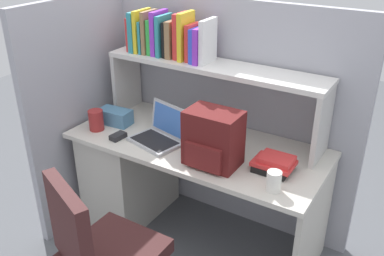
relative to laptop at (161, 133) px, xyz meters
name	(u,v)px	position (x,y,z in m)	size (l,w,h in m)	color
ground_plane	(196,235)	(0.20, 0.10, -0.78)	(8.00, 8.00, 0.00)	#595B60
desk	(148,170)	(-0.19, 0.10, -0.38)	(1.60, 0.70, 0.73)	beige
cubicle_partition_rear	(225,114)	(0.20, 0.48, -0.01)	(1.84, 0.05, 1.55)	#9E9EA8
cubicle_partition_left	(89,110)	(-0.65, 0.05, -0.01)	(0.05, 1.06, 1.55)	#9E9EA8
overhead_hutch	(213,79)	(0.20, 0.30, 0.30)	(1.44, 0.28, 0.45)	beige
reference_books_on_shelf	(169,37)	(-0.12, 0.29, 0.53)	(0.59, 0.19, 0.29)	red
laptop	(161,133)	(0.00, 0.00, 0.00)	(0.36, 0.31, 0.22)	#B7BABF
backpack	(213,139)	(0.41, -0.07, 0.10)	(0.30, 0.23, 0.32)	#591919
computer_mouse	(118,136)	(-0.25, -0.12, -0.03)	(0.06, 0.10, 0.03)	#262628
paper_cup	(274,181)	(0.80, -0.14, 0.00)	(0.08, 0.08, 0.11)	white
tissue_box	(115,117)	(-0.41, 0.04, 0.00)	(0.22, 0.12, 0.10)	teal
snack_canister	(96,120)	(-0.45, -0.09, 0.02)	(0.10, 0.10, 0.13)	maroon
desk_book_stack	(274,164)	(0.73, 0.04, -0.01)	(0.22, 0.18, 0.08)	black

